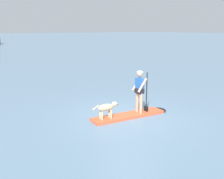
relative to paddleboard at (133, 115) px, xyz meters
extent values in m
plane|color=slate|center=(-0.22, 0.04, -0.05)|extent=(400.00, 400.00, 0.00)
cube|color=#E55933|center=(-0.22, 0.04, 0.00)|extent=(3.05, 1.15, 0.10)
ellipsoid|color=black|center=(1.25, -0.21, 0.00)|extent=(0.66, 0.71, 0.10)
cylinder|color=tan|center=(0.28, 0.08, 0.45)|extent=(0.12, 0.12, 0.80)
cylinder|color=tan|center=(0.24, -0.17, 0.45)|extent=(0.12, 0.12, 0.80)
cube|color=black|center=(0.26, -0.05, 0.93)|extent=(0.28, 0.39, 0.20)
cube|color=#2659A5|center=(0.26, -0.05, 1.13)|extent=(0.25, 0.37, 0.57)
sphere|color=tan|center=(0.26, -0.05, 1.59)|extent=(0.22, 0.22, 0.22)
ellipsoid|color=white|center=(0.26, -0.05, 1.65)|extent=(0.23, 0.23, 0.11)
cylinder|color=tan|center=(0.29, 0.14, 1.17)|extent=(0.43, 0.16, 0.54)
cylinder|color=tan|center=(0.23, -0.23, 1.17)|extent=(0.43, 0.16, 0.54)
cylinder|color=black|center=(0.61, -0.10, 0.83)|extent=(0.04, 0.04, 1.57)
cube|color=black|center=(0.61, -0.10, 0.15)|extent=(0.11, 0.19, 0.20)
ellipsoid|color=#CCB78C|center=(-1.19, 0.21, 0.47)|extent=(0.65, 0.32, 0.26)
ellipsoid|color=#CCB78C|center=(-0.83, 0.14, 0.55)|extent=(0.24, 0.20, 0.18)
ellipsoid|color=gray|center=(-0.72, 0.12, 0.53)|extent=(0.13, 0.10, 0.08)
cylinder|color=#CCB78C|center=(-1.60, 0.27, 0.52)|extent=(0.27, 0.09, 0.18)
cylinder|color=#CCB78C|center=(-1.00, 0.25, 0.20)|extent=(0.07, 0.07, 0.29)
cylinder|color=#CCB78C|center=(-1.02, 0.10, 0.20)|extent=(0.07, 0.07, 0.29)
cylinder|color=#CCB78C|center=(-1.36, 0.31, 0.20)|extent=(0.07, 0.07, 0.29)
cylinder|color=#CCB78C|center=(-1.39, 0.16, 0.20)|extent=(0.07, 0.07, 0.29)
camera|label=1|loc=(-6.75, -7.02, 3.26)|focal=41.99mm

